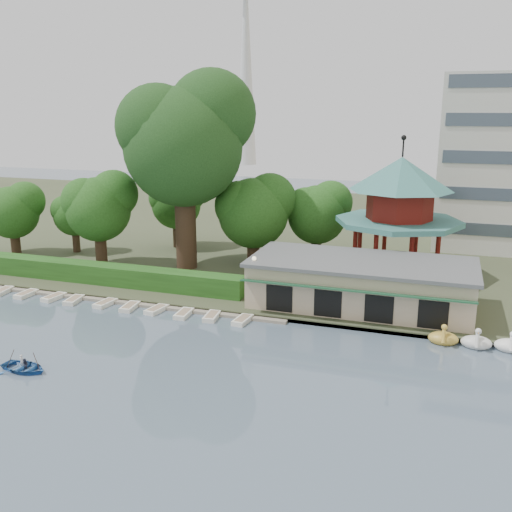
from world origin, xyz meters
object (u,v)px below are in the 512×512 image
at_px(big_tree, 185,136).
at_px(pavilion, 399,205).
at_px(dock, 105,298).
at_px(boathouse, 361,283).
at_px(rowboat_with_passengers, 24,364).

bearing_deg(big_tree, pavilion, 10.36).
bearing_deg(dock, boathouse, 12.24).
bearing_deg(dock, pavilion, 31.66).
height_order(big_tree, rowboat_with_passengers, big_tree).
height_order(boathouse, rowboat_with_passengers, boathouse).
height_order(dock, rowboat_with_passengers, rowboat_with_passengers).
height_order(pavilion, rowboat_with_passengers, pavilion).
xyz_separation_m(dock, pavilion, (24.00, 14.80, 7.36)).
height_order(boathouse, pavilion, pavilion).
distance_m(big_tree, rowboat_with_passengers, 28.34).
distance_m(dock, big_tree, 17.88).
bearing_deg(rowboat_with_passengers, pavilion, 53.89).
xyz_separation_m(boathouse, pavilion, (2.00, 10.03, 5.11)).
bearing_deg(dock, rowboat_with_passengers, -77.91).
bearing_deg(big_tree, rowboat_with_passengers, -90.38).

